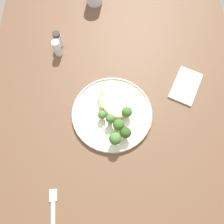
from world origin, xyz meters
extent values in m
plane|color=#665B51|center=(0.00, 0.00, 0.00)|extent=(6.00, 6.00, 0.00)
cube|color=brown|center=(0.00, 0.00, 0.72)|extent=(1.40, 1.00, 0.04)
cube|color=#4B3422|center=(0.64, -0.44, 0.35)|extent=(0.06, 0.06, 0.70)
cube|color=#4B3422|center=(0.64, 0.44, 0.35)|extent=(0.06, 0.06, 0.70)
cylinder|color=beige|center=(-0.04, 0.02, 0.74)|extent=(0.29, 0.29, 0.01)
torus|color=beige|center=(-0.04, 0.02, 0.75)|extent=(0.29, 0.29, 0.01)
ellipsoid|color=beige|center=(0.00, 0.00, 0.77)|extent=(0.14, 0.11, 0.03)
cylinder|color=#E5C689|center=(0.04, 0.05, 0.76)|extent=(0.03, 0.03, 0.02)
cylinder|color=#958159|center=(0.04, 0.05, 0.77)|extent=(0.03, 0.03, 0.00)
cylinder|color=beige|center=(0.05, 0.02, 0.76)|extent=(0.03, 0.03, 0.01)
cylinder|color=#988766|center=(0.05, 0.02, 0.77)|extent=(0.02, 0.02, 0.00)
cylinder|color=beige|center=(0.01, 0.01, 0.76)|extent=(0.03, 0.03, 0.02)
cylinder|color=#988766|center=(0.01, 0.01, 0.77)|extent=(0.03, 0.03, 0.00)
cylinder|color=beige|center=(0.01, 0.06, 0.76)|extent=(0.03, 0.03, 0.01)
cylinder|color=#988766|center=(0.01, 0.06, 0.77)|extent=(0.03, 0.03, 0.00)
cylinder|color=beige|center=(-0.02, 0.00, 0.76)|extent=(0.02, 0.02, 0.01)
cylinder|color=#988766|center=(-0.02, 0.00, 0.77)|extent=(0.02, 0.02, 0.00)
cylinder|color=#E5C689|center=(-0.01, 0.05, 0.76)|extent=(0.03, 0.03, 0.02)
cylinder|color=#958159|center=(-0.01, 0.05, 0.77)|extent=(0.03, 0.03, 0.00)
cylinder|color=#E5C689|center=(-0.01, -0.04, 0.76)|extent=(0.03, 0.03, 0.01)
cylinder|color=#958159|center=(-0.01, -0.04, 0.77)|extent=(0.02, 0.02, 0.00)
cylinder|color=#7A994C|center=(-0.06, 0.06, 0.76)|extent=(0.01, 0.01, 0.02)
sphere|color=#42702D|center=(-0.06, 0.06, 0.78)|extent=(0.03, 0.03, 0.03)
cylinder|color=#89A356|center=(-0.15, 0.01, 0.76)|extent=(0.02, 0.02, 0.03)
sphere|color=#42702D|center=(-0.15, 0.01, 0.79)|extent=(0.04, 0.04, 0.04)
cylinder|color=#7A994C|center=(-0.05, -0.03, 0.76)|extent=(0.02, 0.02, 0.02)
sphere|color=#386023|center=(-0.05, -0.03, 0.78)|extent=(0.04, 0.04, 0.04)
cylinder|color=#89A356|center=(-0.10, 0.00, 0.76)|extent=(0.02, 0.02, 0.02)
sphere|color=#386023|center=(-0.10, 0.00, 0.78)|extent=(0.04, 0.04, 0.04)
cylinder|color=#7A994C|center=(-0.08, 0.03, 0.76)|extent=(0.02, 0.02, 0.03)
sphere|color=#42702D|center=(-0.08, 0.03, 0.79)|extent=(0.03, 0.03, 0.03)
cylinder|color=#7A994C|center=(-0.13, -0.02, 0.76)|extent=(0.01, 0.01, 0.02)
sphere|color=#2D4C19|center=(-0.13, -0.02, 0.79)|extent=(0.04, 0.04, 0.04)
cube|color=silver|center=(-0.11, 0.05, 0.75)|extent=(0.05, 0.03, 0.00)
cube|color=silver|center=(-0.10, 0.01, 0.75)|extent=(0.04, 0.05, 0.00)
cube|color=silver|center=(-0.31, 0.21, 0.74)|extent=(0.04, 0.03, 0.00)
cube|color=silver|center=(0.06, -0.27, 0.74)|extent=(0.17, 0.15, 0.01)
cylinder|color=white|center=(0.23, 0.23, 0.77)|extent=(0.03, 0.03, 0.05)
cylinder|color=silver|center=(0.23, 0.23, 0.80)|extent=(0.03, 0.03, 0.01)
cylinder|color=white|center=(0.28, 0.23, 0.77)|extent=(0.03, 0.03, 0.05)
cylinder|color=#332D28|center=(0.28, 0.23, 0.80)|extent=(0.03, 0.03, 0.01)
camera|label=1|loc=(-0.32, 0.03, 1.45)|focal=33.80mm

